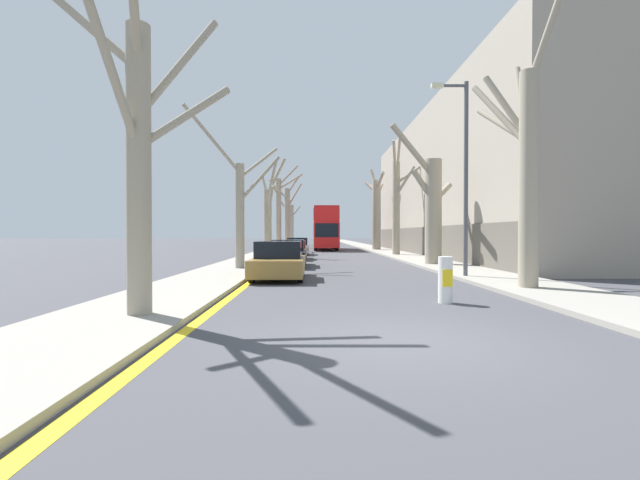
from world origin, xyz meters
name	(u,v)px	position (x,y,z in m)	size (l,w,h in m)	color
ground_plane	(404,341)	(0.00, 0.00, 0.00)	(300.00, 300.00, 0.00)	#424247
sidewalk_left	(285,246)	(-5.28, 50.00, 0.06)	(2.87, 120.00, 0.12)	gray
sidewalk_right	(364,246)	(5.28, 50.00, 0.06)	(2.87, 120.00, 0.12)	gray
building_facade_right	(479,186)	(11.71, 27.05, 5.49)	(10.08, 35.69, 11.00)	#9E9384
kerb_line_stripe	(297,246)	(-3.67, 50.00, 0.00)	(0.24, 120.00, 0.01)	yellow
street_tree_left_0	(140,149)	(-4.84, 1.71, 3.36)	(3.45, 3.01, 6.66)	gray
street_tree_left_1	(240,206)	(-4.83, 13.04, 2.98)	(4.00, 4.04, 7.17)	gray
street_tree_left_2	(268,215)	(-4.78, 24.86, 3.05)	(2.12, 2.54, 7.18)	gray
street_tree_left_3	(279,211)	(-4.84, 35.55, 3.96)	(3.21, 2.36, 8.31)	gray
street_tree_left_4	(288,215)	(-4.70, 46.69, 4.09)	(3.66, 1.79, 8.82)	gray
street_tree_left_5	(291,223)	(-4.91, 59.30, 3.38)	(3.42, 2.93, 6.99)	gray
street_tree_right_0	(526,164)	(4.88, 5.95, 3.78)	(1.57, 3.53, 8.42)	gray
street_tree_right_1	(432,207)	(4.82, 15.80, 3.11)	(3.77, 1.82, 7.43)	gray
street_tree_right_2	(397,202)	(4.92, 25.82, 4.13)	(2.87, 2.55, 8.90)	gray
street_tree_right_3	(376,210)	(4.90, 36.44, 4.06)	(2.08, 4.80, 8.33)	gray
double_decker_bus	(325,226)	(-0.21, 38.70, 2.48)	(2.49, 10.32, 4.40)	red
parked_car_0	(279,261)	(-2.75, 9.37, 0.67)	(1.89, 3.90, 1.42)	olive
parked_car_1	(288,254)	(-2.75, 15.47, 0.66)	(1.82, 4.42, 1.38)	black
parked_car_2	(294,250)	(-2.75, 21.59, 0.60)	(1.71, 4.31, 1.26)	olive
parked_car_3	(297,247)	(-2.75, 27.76, 0.65)	(1.81, 4.33, 1.38)	#9EA3AD
lamp_post	(463,168)	(4.17, 9.26, 4.15)	(1.40, 0.20, 7.39)	#4C4F54
traffic_bollard	(445,280)	(1.80, 3.71, 0.57)	(0.35, 0.36, 1.14)	white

